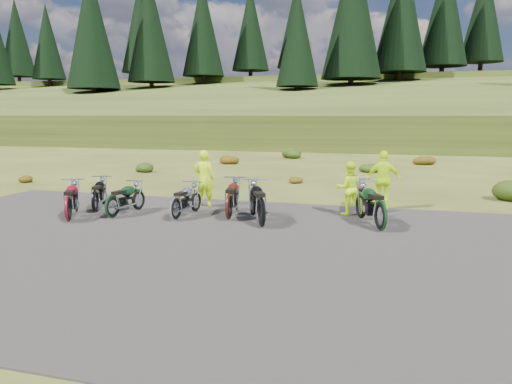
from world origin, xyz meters
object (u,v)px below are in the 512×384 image
(motorcycle_3, at_px, (176,221))
(motorcycle_7, at_px, (380,232))
(motorcycle_0, at_px, (96,213))
(person_middle, at_px, (204,179))

(motorcycle_3, bearing_deg, motorcycle_7, -83.66)
(motorcycle_7, bearing_deg, motorcycle_0, 65.54)
(motorcycle_0, height_order, motorcycle_7, motorcycle_7)
(motorcycle_0, relative_size, motorcycle_7, 0.88)
(motorcycle_7, xyz_separation_m, person_middle, (-5.76, 1.97, 0.93))
(motorcycle_7, bearing_deg, motorcycle_3, 69.15)
(person_middle, bearing_deg, motorcycle_3, 81.73)
(motorcycle_3, height_order, motorcycle_7, motorcycle_7)
(motorcycle_3, bearing_deg, person_middle, 4.77)
(motorcycle_3, xyz_separation_m, motorcycle_7, (5.68, 0.35, 0.00))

